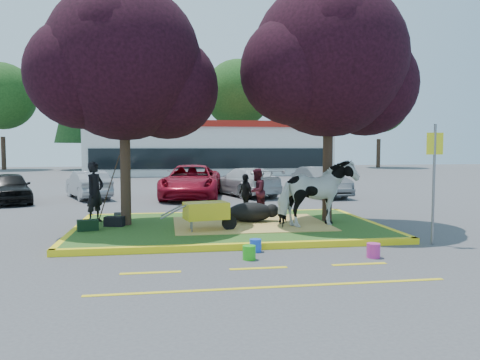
{
  "coord_description": "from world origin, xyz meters",
  "views": [
    {
      "loc": [
        -1.7,
        -12.69,
        2.27
      ],
      "look_at": [
        0.39,
        0.5,
        1.34
      ],
      "focal_mm": 35.0,
      "sensor_mm": 36.0,
      "label": 1
    }
  ],
  "objects": [
    {
      "name": "ground",
      "position": [
        0.0,
        0.0,
        0.0
      ],
      "size": [
        90.0,
        90.0,
        0.0
      ],
      "primitive_type": "plane",
      "color": "#424244",
      "rests_on": "ground"
    },
    {
      "name": "median_island",
      "position": [
        0.0,
        0.0,
        0.07
      ],
      "size": [
        8.0,
        5.0,
        0.15
      ],
      "primitive_type": "cube",
      "color": "#255019",
      "rests_on": "ground"
    },
    {
      "name": "curb_near",
      "position": [
        0.0,
        -2.58,
        0.07
      ],
      "size": [
        8.3,
        0.16,
        0.15
      ],
      "primitive_type": "cube",
      "color": "yellow",
      "rests_on": "ground"
    },
    {
      "name": "curb_far",
      "position": [
        0.0,
        2.58,
        0.07
      ],
      "size": [
        8.3,
        0.16,
        0.15
      ],
      "primitive_type": "cube",
      "color": "yellow",
      "rests_on": "ground"
    },
    {
      "name": "curb_left",
      "position": [
        -4.08,
        0.0,
        0.07
      ],
      "size": [
        0.16,
        5.3,
        0.15
      ],
      "primitive_type": "cube",
      "color": "yellow",
      "rests_on": "ground"
    },
    {
      "name": "curb_right",
      "position": [
        4.08,
        0.0,
        0.07
      ],
      "size": [
        0.16,
        5.3,
        0.15
      ],
      "primitive_type": "cube",
      "color": "yellow",
      "rests_on": "ground"
    },
    {
      "name": "straw_bedding",
      "position": [
        0.6,
        0.0,
        0.15
      ],
      "size": [
        4.2,
        3.0,
        0.01
      ],
      "primitive_type": "cube",
      "color": "#DDB95B",
      "rests_on": "median_island"
    },
    {
      "name": "tree_purple_left",
      "position": [
        -2.78,
        0.38,
        4.36
      ],
      "size": [
        5.06,
        4.2,
        6.51
      ],
      "color": "black",
      "rests_on": "median_island"
    },
    {
      "name": "tree_purple_right",
      "position": [
        2.92,
        0.18,
        4.56
      ],
      "size": [
        5.3,
        4.4,
        6.82
      ],
      "color": "black",
      "rests_on": "median_island"
    },
    {
      "name": "fire_lane_stripe_a",
      "position": [
        -2.0,
        -4.2,
        0.0
      ],
      "size": [
        1.1,
        0.12,
        0.01
      ],
      "primitive_type": "cube",
      "color": "yellow",
      "rests_on": "ground"
    },
    {
      "name": "fire_lane_stripe_b",
      "position": [
        0.0,
        -4.2,
        0.0
      ],
      "size": [
        1.1,
        0.12,
        0.01
      ],
      "primitive_type": "cube",
      "color": "yellow",
      "rests_on": "ground"
    },
    {
      "name": "fire_lane_stripe_c",
      "position": [
        2.0,
        -4.2,
        0.0
      ],
      "size": [
        1.1,
        0.12,
        0.01
      ],
      "primitive_type": "cube",
      "color": "yellow",
      "rests_on": "ground"
    },
    {
      "name": "fire_lane_long",
      "position": [
        0.0,
        -5.4,
        0.0
      ],
      "size": [
        6.0,
        0.1,
        0.01
      ],
      "primitive_type": "cube",
      "color": "yellow",
      "rests_on": "ground"
    },
    {
      "name": "retail_building",
      "position": [
        2.0,
        27.98,
        2.25
      ],
      "size": [
        20.4,
        8.4,
        4.4
      ],
      "color": "silver",
      "rests_on": "ground"
    },
    {
      "name": "treeline",
      "position": [
        1.23,
        37.61,
        7.73
      ],
      "size": [
        46.58,
        7.8,
        14.63
      ],
      "color": "black",
      "rests_on": "ground"
    },
    {
      "name": "cow",
      "position": [
        2.27,
        -0.76,
        1.05
      ],
      "size": [
        2.32,
        1.55,
        1.8
      ],
      "primitive_type": "imported",
      "rotation": [
        0.0,
        0.0,
        1.86
      ],
      "color": "silver",
      "rests_on": "median_island"
    },
    {
      "name": "calf",
      "position": [
        0.65,
        0.31,
        0.43
      ],
      "size": [
        1.37,
        0.88,
        0.56
      ],
      "primitive_type": "ellipsoid",
      "rotation": [
        0.0,
        0.0,
        0.12
      ],
      "color": "black",
      "rests_on": "median_island"
    },
    {
      "name": "handler",
      "position": [
        -3.7,
        0.98,
        1.01
      ],
      "size": [
        0.68,
        0.75,
        1.72
      ],
      "primitive_type": "imported",
      "rotation": [
        0.0,
        0.0,
        1.02
      ],
      "color": "black",
      "rests_on": "median_island"
    },
    {
      "name": "visitor_a",
      "position": [
        1.16,
        1.9,
        0.88
      ],
      "size": [
        0.85,
        0.89,
        1.45
      ],
      "primitive_type": "imported",
      "rotation": [
        0.0,
        0.0,
        -2.14
      ],
      "color": "#40121F",
      "rests_on": "median_island"
    },
    {
      "name": "visitor_b",
      "position": [
        0.79,
        1.95,
        0.79
      ],
      "size": [
        0.54,
        0.81,
        1.28
      ],
      "primitive_type": "imported",
      "rotation": [
        0.0,
        0.0,
        -1.25
      ],
      "color": "black",
      "rests_on": "median_island"
    },
    {
      "name": "wheelbarrow",
      "position": [
        -0.69,
        -0.9,
        0.66
      ],
      "size": [
        1.95,
        0.86,
        0.73
      ],
      "rotation": [
        0.0,
        0.0,
        0.21
      ],
      "color": "black",
      "rests_on": "median_island"
    },
    {
      "name": "gear_bag_dark",
      "position": [
        -3.09,
        0.18,
        0.28
      ],
      "size": [
        0.56,
        0.4,
        0.26
      ],
      "primitive_type": "cube",
      "rotation": [
        0.0,
        0.0,
        -0.25
      ],
      "color": "black",
      "rests_on": "median_island"
    },
    {
      "name": "gear_bag_green",
      "position": [
        -3.7,
        -0.38,
        0.29
      ],
      "size": [
        0.58,
        0.44,
        0.27
      ],
      "primitive_type": "cube",
      "rotation": [
        0.0,
        0.0,
        0.25
      ],
      "color": "black",
      "rests_on": "median_island"
    },
    {
      "name": "sign_post",
      "position": [
        4.44,
        -2.72,
        1.76
      ],
      "size": [
        0.39,
        0.06,
        2.81
      ],
      "rotation": [
        0.0,
        0.0,
        -0.05
      ],
      "color": "slate",
      "rests_on": "ground"
    },
    {
      "name": "bucket_green",
      "position": [
        -0.05,
        -3.49,
        0.14
      ],
      "size": [
        0.29,
        0.29,
        0.29
      ],
      "primitive_type": "cylinder",
      "rotation": [
        0.0,
        0.0,
        0.08
      ],
      "color": "green",
      "rests_on": "ground"
    },
    {
      "name": "bucket_pink",
      "position": [
        2.51,
        -3.72,
        0.15
      ],
      "size": [
        0.33,
        0.33,
        0.3
      ],
      "primitive_type": "cylinder",
      "rotation": [
        0.0,
        0.0,
        0.22
      ],
      "color": "#CA2C8E",
      "rests_on": "ground"
    },
    {
      "name": "bucket_blue",
      "position": [
        0.21,
        -2.8,
        0.14
      ],
      "size": [
        0.27,
        0.27,
        0.28
      ],
      "primitive_type": "cylinder",
      "rotation": [
        0.0,
        0.0,
        0.05
      ],
      "color": "blue",
      "rests_on": "ground"
    },
    {
      "name": "car_black",
      "position": [
        -8.03,
        7.56,
        0.63
      ],
      "size": [
        2.75,
        4.01,
        1.27
      ],
      "primitive_type": "imported",
      "rotation": [
        0.0,
        0.0,
        0.37
      ],
      "color": "black",
      "rests_on": "ground"
    },
    {
      "name": "car_silver",
      "position": [
        -5.15,
        8.91,
        0.62
      ],
      "size": [
        2.59,
        3.97,
        1.24
      ],
      "primitive_type": "imported",
      "rotation": [
        0.0,
        0.0,
        3.52
      ],
      "color": "gray",
      "rests_on": "ground"
    },
    {
      "name": "car_red",
      "position": [
        -0.58,
        8.3,
        0.74
      ],
      "size": [
        3.24,
        5.66,
        1.49
      ],
      "primitive_type": "imported",
      "rotation": [
        0.0,
        0.0,
        -0.15
      ],
      "color": "maroon",
      "rests_on": "ground"
    },
    {
      "name": "car_white",
      "position": [
        1.98,
        8.95,
        0.66
      ],
      "size": [
        3.16,
        4.91,
        1.32
      ],
      "primitive_type": "imported",
      "rotation": [
        0.0,
        0.0,
        3.45
      ],
      "color": "silver",
      "rests_on": "ground"
    },
    {
      "name": "car_grey",
      "position": [
        5.41,
        8.16,
        0.68
      ],
      "size": [
        1.78,
        4.24,
        1.36
      ],
      "primitive_type": "imported",
      "rotation": [
        0.0,
        0.0,
        0.08
      ],
      "color": "#55595D",
      "rests_on": "ground"
    }
  ]
}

